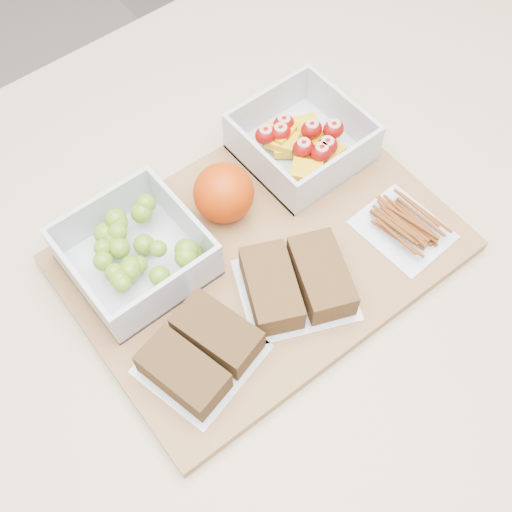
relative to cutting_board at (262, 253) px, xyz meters
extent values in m
plane|color=gray|center=(-0.02, -0.02, -0.91)|extent=(4.00, 4.00, 0.00)
cube|color=beige|center=(-0.02, -0.02, -0.46)|extent=(1.20, 0.90, 0.90)
cube|color=#9A6E3F|center=(0.00, 0.00, 0.00)|extent=(0.43, 0.31, 0.02)
cube|color=silver|center=(-0.12, 0.07, 0.01)|extent=(0.14, 0.14, 0.01)
cube|color=silver|center=(-0.12, 0.14, 0.04)|extent=(0.14, 0.01, 0.06)
cube|color=silver|center=(-0.12, 0.00, 0.04)|extent=(0.14, 0.01, 0.06)
cube|color=silver|center=(-0.05, 0.07, 0.04)|extent=(0.01, 0.13, 0.06)
cube|color=silver|center=(-0.19, 0.07, 0.04)|extent=(0.01, 0.13, 0.06)
sphere|color=#5E8E1D|center=(-0.13, 0.06, 0.03)|extent=(0.02, 0.02, 0.02)
sphere|color=#5E8E1D|center=(-0.15, 0.06, 0.04)|extent=(0.02, 0.02, 0.02)
sphere|color=#5E8E1D|center=(-0.12, 0.10, 0.04)|extent=(0.02, 0.02, 0.02)
sphere|color=#5E8E1D|center=(-0.10, 0.08, 0.03)|extent=(0.02, 0.02, 0.02)
sphere|color=#5E8E1D|center=(-0.15, 0.08, 0.04)|extent=(0.02, 0.02, 0.02)
sphere|color=#5E8E1D|center=(-0.12, 0.06, 0.03)|extent=(0.02, 0.02, 0.02)
sphere|color=#5E8E1D|center=(-0.14, 0.09, 0.04)|extent=(0.02, 0.02, 0.02)
sphere|color=#5E8E1D|center=(-0.08, 0.03, 0.05)|extent=(0.03, 0.03, 0.03)
sphere|color=#5E8E1D|center=(-0.09, 0.11, 0.04)|extent=(0.02, 0.02, 0.02)
sphere|color=#5E8E1D|center=(-0.11, 0.11, 0.05)|extent=(0.02, 0.02, 0.02)
sphere|color=#5E8E1D|center=(-0.15, 0.04, 0.04)|extent=(0.02, 0.02, 0.02)
sphere|color=#5E8E1D|center=(-0.08, 0.11, 0.04)|extent=(0.02, 0.02, 0.02)
sphere|color=#5E8E1D|center=(-0.12, 0.03, 0.03)|extent=(0.02, 0.02, 0.02)
sphere|color=#5E8E1D|center=(-0.13, 0.10, 0.04)|extent=(0.02, 0.02, 0.02)
sphere|color=#5E8E1D|center=(-0.13, 0.08, 0.04)|extent=(0.02, 0.02, 0.02)
sphere|color=#5E8E1D|center=(-0.12, 0.11, 0.04)|extent=(0.02, 0.02, 0.02)
sphere|color=#5E8E1D|center=(-0.08, 0.03, 0.04)|extent=(0.02, 0.02, 0.02)
sphere|color=#5E8E1D|center=(-0.07, 0.03, 0.03)|extent=(0.02, 0.02, 0.02)
sphere|color=#5E8E1D|center=(-0.13, 0.10, 0.04)|extent=(0.02, 0.02, 0.02)
sphere|color=#5E8E1D|center=(-0.13, 0.06, 0.04)|extent=(0.02, 0.02, 0.02)
sphere|color=#5E8E1D|center=(-0.13, 0.11, 0.04)|extent=(0.02, 0.02, 0.02)
sphere|color=#5E8E1D|center=(-0.10, 0.05, 0.04)|extent=(0.02, 0.02, 0.02)
sphere|color=#5E8E1D|center=(-0.14, 0.06, 0.03)|extent=(0.02, 0.02, 0.02)
sphere|color=#5E8E1D|center=(-0.15, 0.05, 0.04)|extent=(0.02, 0.02, 0.02)
cube|color=silver|center=(0.12, 0.08, 0.01)|extent=(0.14, 0.14, 0.01)
cube|color=silver|center=(0.12, 0.14, 0.04)|extent=(0.14, 0.01, 0.06)
cube|color=silver|center=(0.12, 0.01, 0.04)|extent=(0.14, 0.01, 0.06)
cube|color=silver|center=(0.19, 0.08, 0.04)|extent=(0.01, 0.13, 0.06)
cube|color=silver|center=(0.06, 0.08, 0.04)|extent=(0.01, 0.13, 0.06)
cube|color=#D49D0B|center=(0.13, 0.06, 0.03)|extent=(0.04, 0.04, 0.01)
cube|color=#D49D0B|center=(0.11, 0.10, 0.03)|extent=(0.05, 0.06, 0.01)
cube|color=#D49D0B|center=(0.14, 0.08, 0.03)|extent=(0.05, 0.05, 0.01)
cube|color=#D49D0B|center=(0.15, 0.10, 0.02)|extent=(0.05, 0.05, 0.01)
cube|color=#D49D0B|center=(0.11, 0.09, 0.03)|extent=(0.04, 0.05, 0.01)
cube|color=#D49D0B|center=(0.11, 0.10, 0.04)|extent=(0.04, 0.03, 0.01)
cube|color=#D49D0B|center=(0.10, 0.04, 0.03)|extent=(0.04, 0.05, 0.01)
cube|color=#D49D0B|center=(0.14, 0.05, 0.03)|extent=(0.04, 0.04, 0.01)
cube|color=#D49D0B|center=(0.11, 0.09, 0.02)|extent=(0.04, 0.04, 0.01)
ellipsoid|color=maroon|center=(0.14, 0.08, 0.04)|extent=(0.03, 0.02, 0.02)
ellipsoid|color=maroon|center=(0.14, 0.05, 0.04)|extent=(0.03, 0.02, 0.02)
ellipsoid|color=maroon|center=(0.09, 0.11, 0.04)|extent=(0.03, 0.02, 0.02)
ellipsoid|color=maroon|center=(0.16, 0.06, 0.04)|extent=(0.03, 0.02, 0.02)
ellipsoid|color=maroon|center=(0.11, 0.10, 0.04)|extent=(0.03, 0.02, 0.02)
ellipsoid|color=maroon|center=(0.13, 0.04, 0.04)|extent=(0.03, 0.02, 0.02)
ellipsoid|color=maroon|center=(0.11, 0.06, 0.04)|extent=(0.03, 0.02, 0.02)
ellipsoid|color=maroon|center=(0.12, 0.11, 0.04)|extent=(0.03, 0.02, 0.02)
sphere|color=#C63904|center=(0.00, 0.07, 0.04)|extent=(0.07, 0.07, 0.07)
cube|color=silver|center=(-0.13, -0.06, 0.01)|extent=(0.13, 0.12, 0.00)
cube|color=#50371B|center=(-0.16, -0.07, 0.03)|extent=(0.07, 0.10, 0.03)
cube|color=#50371B|center=(-0.11, -0.06, 0.03)|extent=(0.07, 0.10, 0.03)
cube|color=silver|center=(0.00, -0.06, 0.01)|extent=(0.15, 0.15, 0.00)
cube|color=brown|center=(-0.03, -0.05, 0.03)|extent=(0.08, 0.10, 0.04)
cube|color=brown|center=(0.02, -0.07, 0.03)|extent=(0.08, 0.10, 0.04)
cube|color=silver|center=(0.14, -0.08, 0.01)|extent=(0.09, 0.10, 0.00)
camera|label=1|loc=(-0.24, -0.29, 0.63)|focal=45.00mm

